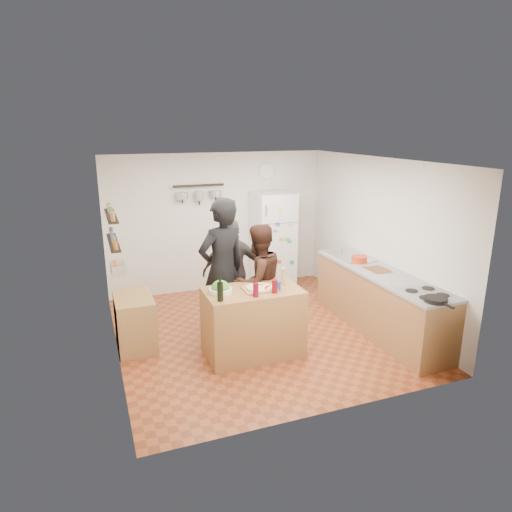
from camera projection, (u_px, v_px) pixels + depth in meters
name	position (u px, v px, depth m)	size (l,w,h in m)	color
room_shell	(249.00, 245.00, 6.77)	(4.20, 4.20, 4.20)	brown
prep_island	(253.00, 322.00, 6.01)	(1.25, 0.72, 0.91)	olive
pizza_board	(259.00, 289.00, 5.89)	(0.42, 0.34, 0.02)	#996237
pizza	(259.00, 287.00, 5.89)	(0.34, 0.34, 0.02)	#D7B78D
salad_bowl	(220.00, 290.00, 5.78)	(0.29, 0.29, 0.06)	white
wine_bottle	(220.00, 292.00, 5.49)	(0.08, 0.08, 0.23)	black
wine_glass_near	(256.00, 290.00, 5.63)	(0.07, 0.07, 0.17)	#57071A
wine_glass_far	(275.00, 286.00, 5.76)	(0.07, 0.07, 0.17)	#5E080F
pepper_mill	(283.00, 278.00, 6.06)	(0.06, 0.06, 0.19)	#AC8148
salt_canister	(278.00, 286.00, 5.86)	(0.07, 0.07, 0.12)	navy
person_left	(222.00, 270.00, 6.34)	(0.74, 0.49, 2.04)	black
person_center	(258.00, 282.00, 6.44)	(0.80, 0.63, 1.65)	black
person_back	(234.00, 271.00, 6.96)	(0.95, 0.39, 1.61)	#302D2B
counter_run	(379.00, 302.00, 6.72)	(0.63, 2.63, 0.90)	#9E7042
stove_top	(427.00, 294.00, 5.74)	(0.60, 0.62, 0.02)	white
skillet	(436.00, 300.00, 5.45)	(0.28, 0.28, 0.05)	black
sink	(350.00, 257.00, 7.36)	(0.50, 0.80, 0.03)	silver
cutting_board	(378.00, 270.00, 6.68)	(0.30, 0.40, 0.02)	#996037
red_bowl	(359.00, 259.00, 7.02)	(0.24, 0.24, 0.10)	red
fridge	(273.00, 241.00, 8.41)	(0.70, 0.68, 1.80)	white
wall_clock	(267.00, 171.00, 8.37)	(0.30, 0.30, 0.03)	silver
spice_shelf_lower	(113.00, 242.00, 5.88)	(0.12, 1.00, 0.03)	black
spice_shelf_upper	(111.00, 216.00, 5.78)	(0.12, 1.00, 0.03)	black
produce_basket	(118.00, 268.00, 5.99)	(0.18, 0.35, 0.14)	silver
side_table	(135.00, 322.00, 6.25)	(0.50, 0.80, 0.73)	#9F7842
pot_rack	(199.00, 186.00, 7.91)	(0.90, 0.04, 0.04)	black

